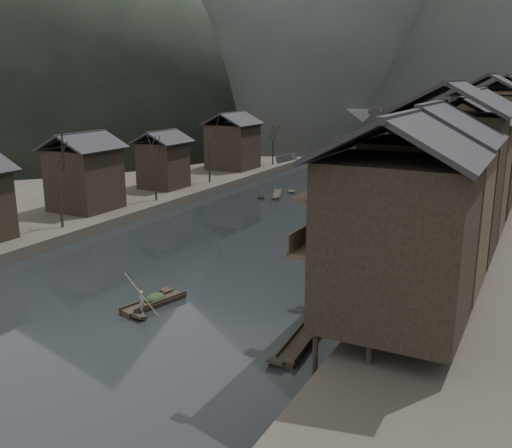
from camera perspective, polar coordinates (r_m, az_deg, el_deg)
The scene contains 12 objects.
water at distance 44.79m, azimuth -6.18°, elevation -4.98°, with size 300.00×300.00×0.00m, color black.
left_bank at distance 96.28m, azimuth -10.47°, elevation 5.74°, with size 40.00×200.00×1.20m, color #2D2823.
stilt_houses at distance 55.19m, azimuth 20.88°, elevation 7.29°, with size 9.00×67.60×15.43m.
left_houses at distance 71.22m, azimuth -11.18°, elevation 6.80°, with size 8.10×53.20×8.73m.
bare_trees at distance 63.44m, azimuth -12.74°, elevation 6.78°, with size 3.97×61.90×7.95m.
moored_sampans at distance 56.19m, azimuth 14.42°, elevation -1.10°, with size 3.14×55.49×0.47m.
midriver_boats at distance 91.10m, azimuth 10.72°, elevation 4.99°, with size 14.47×47.72×0.45m.
stone_bridge at distance 110.04m, azimuth 15.15°, elevation 8.92°, with size 40.00×6.00×9.00m.
hero_sampan at distance 39.12m, azimuth -10.17°, elevation -7.76°, with size 2.22×5.27×0.44m.
cargo_heap at distance 39.11m, azimuth -10.07°, elevation -6.85°, with size 1.15×1.50×0.69m, color black.
boatman at distance 37.21m, azimuth -11.35°, elevation -7.33°, with size 0.57×0.37×1.56m, color slate.
bamboo_pole at distance 36.22m, azimuth -11.31°, elevation -3.60°, with size 0.06×0.06×4.19m, color #8C7A51.
Camera 1 is at (23.63, -35.02, 14.88)m, focal length 40.00 mm.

